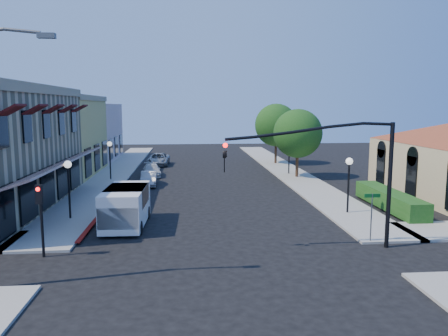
{
  "coord_description": "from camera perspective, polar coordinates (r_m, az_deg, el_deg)",
  "views": [
    {
      "loc": [
        -1.49,
        -18.02,
        6.74
      ],
      "look_at": [
        0.96,
        10.96,
        2.6
      ],
      "focal_mm": 35.0,
      "sensor_mm": 36.0,
      "label": 1
    }
  ],
  "objects": [
    {
      "name": "signal_mast_arm",
      "position": [
        21.02,
        15.68,
        0.55
      ],
      "size": [
        8.01,
        0.39,
        6.0
      ],
      "color": "black",
      "rests_on": "ground"
    },
    {
      "name": "lamppost_left_near",
      "position": [
        27.24,
        -19.68,
        -0.83
      ],
      "size": [
        0.44,
        0.44,
        3.57
      ],
      "color": "black",
      "rests_on": "ground"
    },
    {
      "name": "street_tree_b",
      "position": [
        51.11,
        6.83,
        5.59
      ],
      "size": [
        4.94,
        4.94,
        7.02
      ],
      "color": "#312213",
      "rests_on": "ground"
    },
    {
      "name": "sidewalk_left",
      "position": [
        46.09,
        -13.83,
        -0.47
      ],
      "size": [
        3.5,
        50.0,
        0.12
      ],
      "primitive_type": "cube",
      "color": "gray",
      "rests_on": "ground"
    },
    {
      "name": "parked_car_a",
      "position": [
        30.15,
        -13.74,
        -3.84
      ],
      "size": [
        1.49,
        3.66,
        1.24
      ],
      "primitive_type": "imported",
      "rotation": [
        0.0,
        0.0,
        -0.01
      ],
      "color": "black",
      "rests_on": "ground"
    },
    {
      "name": "secondary_signal",
      "position": [
        20.96,
        -22.88,
        -4.73
      ],
      "size": [
        0.28,
        0.42,
        3.32
      ],
      "color": "black",
      "rests_on": "ground"
    },
    {
      "name": "parked_car_c",
      "position": [
        42.78,
        -9.42,
        -0.28
      ],
      "size": [
        2.08,
        4.18,
        1.17
      ],
      "primitive_type": "imported",
      "rotation": [
        0.0,
        0.0,
        0.11
      ],
      "color": "#BDBDBB",
      "rests_on": "ground"
    },
    {
      "name": "hedge",
      "position": [
        30.81,
        20.74,
        -5.07
      ],
      "size": [
        1.4,
        8.0,
        1.1
      ],
      "primitive_type": "cube",
      "color": "#194C15",
      "rests_on": "ground"
    },
    {
      "name": "ground",
      "position": [
        19.3,
        -0.09,
        -12.35
      ],
      "size": [
        120.0,
        120.0,
        0.0
      ],
      "primitive_type": "plane",
      "color": "black",
      "rests_on": "ground"
    },
    {
      "name": "parked_car_b",
      "position": [
        37.67,
        -9.8,
        -1.38
      ],
      "size": [
        1.45,
        3.75,
        1.22
      ],
      "primitive_type": "imported",
      "rotation": [
        0.0,
        0.0,
        0.04
      ],
      "color": "#949598",
      "rests_on": "ground"
    },
    {
      "name": "pink_stucco_building",
      "position": [
        57.84,
        -18.89,
        4.46
      ],
      "size": [
        10.0,
        12.0,
        7.0
      ],
      "primitive_type": "cube",
      "color": "beige",
      "rests_on": "ground"
    },
    {
      "name": "street_name_sign",
      "position": [
        22.7,
        18.73,
        -5.17
      ],
      "size": [
        0.8,
        0.06,
        2.5
      ],
      "color": "#595B5E",
      "rests_on": "ground"
    },
    {
      "name": "curb_red_strip",
      "position": [
        27.42,
        -16.15,
        -6.46
      ],
      "size": [
        0.25,
        10.0,
        0.06
      ],
      "primitive_type": "cube",
      "color": "maroon",
      "rests_on": "ground"
    },
    {
      "name": "yellow_stucco_building",
      "position": [
        46.29,
        -22.48,
        3.85
      ],
      "size": [
        10.0,
        12.0,
        7.6
      ],
      "primitive_type": "cube",
      "color": "tan",
      "rests_on": "ground"
    },
    {
      "name": "lamppost_right_near",
      "position": [
        28.16,
        16.01,
        -0.39
      ],
      "size": [
        0.44,
        0.44,
        3.57
      ],
      "color": "black",
      "rests_on": "ground"
    },
    {
      "name": "lamppost_left_far",
      "position": [
        40.83,
        -14.7,
        2.21
      ],
      "size": [
        0.44,
        0.44,
        3.57
      ],
      "color": "black",
      "rests_on": "ground"
    },
    {
      "name": "sidewalk_right",
      "position": [
        46.65,
        7.91,
        -0.21
      ],
      "size": [
        3.5,
        50.0,
        0.12
      ],
      "primitive_type": "cube",
      "color": "gray",
      "rests_on": "ground"
    },
    {
      "name": "street_tree_a",
      "position": [
        41.4,
        9.61,
        4.47
      ],
      "size": [
        4.56,
        4.56,
        6.48
      ],
      "color": "#312213",
      "rests_on": "ground"
    },
    {
      "name": "parked_car_d",
      "position": [
        50.49,
        -8.55,
        1.12
      ],
      "size": [
        2.49,
        5.0,
        1.36
      ],
      "primitive_type": "imported",
      "rotation": [
        0.0,
        0.0,
        -0.05
      ],
      "color": "#939597",
      "rests_on": "ground"
    },
    {
      "name": "lamppost_right_far",
      "position": [
        43.38,
        8.52,
        2.72
      ],
      "size": [
        0.44,
        0.44,
        3.57
      ],
      "color": "black",
      "rests_on": "ground"
    },
    {
      "name": "white_van",
      "position": [
        25.13,
        -12.73,
        -4.67
      ],
      "size": [
        2.33,
        5.02,
        2.2
      ],
      "color": "white",
      "rests_on": "ground"
    }
  ]
}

